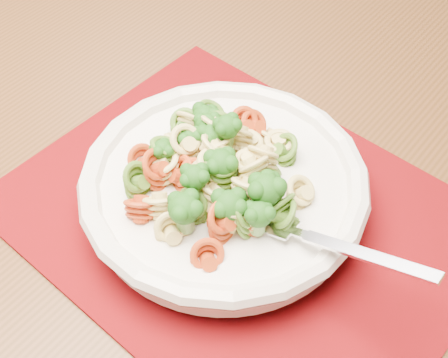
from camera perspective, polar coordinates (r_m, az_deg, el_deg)
The scene contains 5 objects.
dining_table at distance 0.67m, azimuth 5.28°, elevation -8.26°, with size 1.41×0.99×0.77m.
placemat at distance 0.57m, azimuth 1.62°, elevation -3.51°, with size 0.41×0.32×0.00m, color #65040B.
pasta_bowl at distance 0.55m, azimuth -0.00°, elevation -0.71°, with size 0.26×0.26×0.05m.
pasta_broccoli_heap at distance 0.54m, azimuth 0.00°, elevation 0.42°, with size 0.22×0.22×0.06m, color #E4CE70, non-canonical shape.
fork at distance 0.51m, azimuth 5.19°, elevation -4.41°, with size 0.19×0.02×0.01m, color silver, non-canonical shape.
Camera 1 is at (0.49, -0.48, 1.22)m, focal length 50.00 mm.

